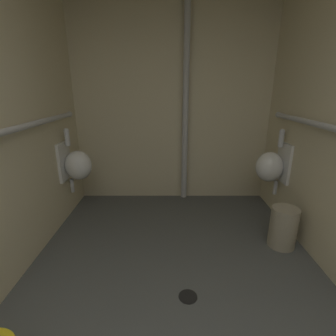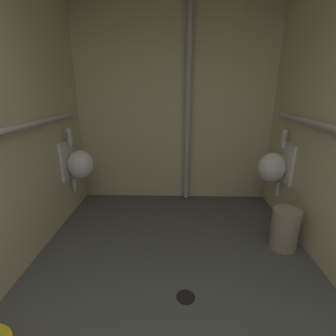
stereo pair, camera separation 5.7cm
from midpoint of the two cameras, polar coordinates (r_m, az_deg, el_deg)
floor at (r=2.22m, az=0.83°, el=-25.17°), size 2.62×3.43×0.08m
wall_back at (r=3.31m, az=0.54°, el=14.04°), size 2.62×0.06×2.50m
urinal_left_mid at (r=3.05m, az=-20.63°, el=0.79°), size 0.32×0.30×0.76m
urinal_right_mid at (r=3.02m, az=22.06°, el=0.46°), size 0.32×0.30×0.76m
standpipe_back_wall at (r=3.20m, az=3.55°, el=13.88°), size 0.07×0.07×2.45m
floor_drain at (r=2.08m, az=3.73°, el=-27.17°), size 0.14×0.14×0.01m
waste_bin at (r=2.68m, az=24.26°, el=-12.22°), size 0.25×0.25×0.40m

